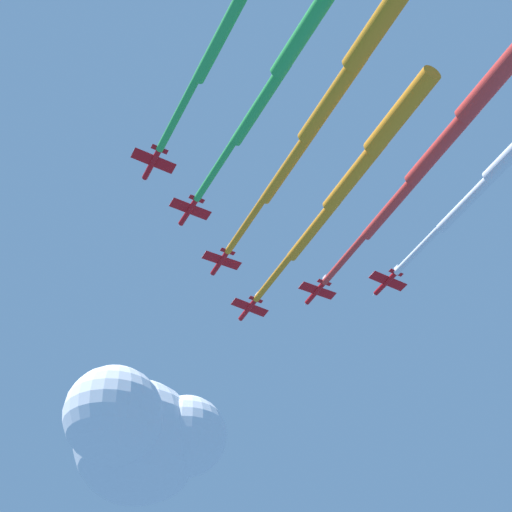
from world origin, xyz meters
TOP-DOWN VIEW (x-y plane):
  - jet_lead at (-25.12, -20.34)m, footprint 70.72×40.89m
  - jet_port_inner at (-42.61, -16.05)m, footprint 74.38×42.10m
  - jet_starboard_inner at (-30.53, -36.40)m, footprint 73.60×41.66m
  - jet_port_mid at (-56.28, -11.76)m, footprint 72.20×43.31m
  - cloud_puff at (54.10, 32.65)m, footprint 53.29×39.26m

SIDE VIEW (x-z plane):
  - cloud_puff at x=54.10m, z-range 174.38..207.73m
  - jet_lead at x=-25.12m, z-range 201.00..204.86m
  - jet_starboard_inner at x=-30.53m, z-range 202.48..206.20m
  - jet_port_inner at x=-42.61m, z-range 202.72..206.43m
  - jet_port_mid at x=-56.28m, z-range 204.05..207.77m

